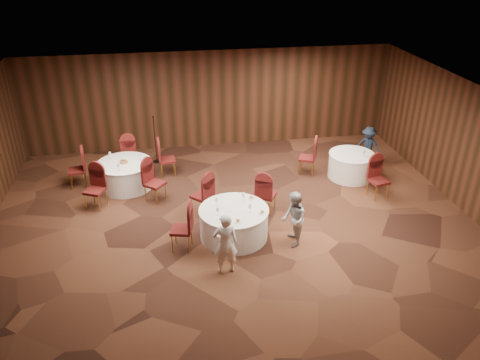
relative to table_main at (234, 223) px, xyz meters
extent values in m
plane|color=black|center=(0.07, 0.55, -0.38)|extent=(12.00, 12.00, 0.00)
plane|color=silver|center=(0.07, 0.55, 2.82)|extent=(12.00, 12.00, 0.00)
plane|color=black|center=(0.07, 5.55, 1.22)|extent=(12.00, 0.00, 12.00)
plane|color=black|center=(0.07, -4.45, 1.22)|extent=(12.00, 0.00, 12.00)
plane|color=black|center=(6.07, 0.55, 1.22)|extent=(0.00, 10.00, 10.00)
cylinder|color=white|center=(0.00, 0.00, -0.02)|extent=(1.60, 1.60, 0.72)
cylinder|color=white|center=(0.00, 0.00, 0.35)|extent=(1.64, 1.64, 0.03)
cylinder|color=white|center=(-2.65, 2.98, -0.02)|extent=(1.52, 1.52, 0.72)
cylinder|color=white|center=(-2.65, 2.98, 0.35)|extent=(1.55, 1.55, 0.03)
cylinder|color=white|center=(3.88, 2.50, -0.02)|extent=(1.31, 1.31, 0.72)
cylinder|color=white|center=(3.88, 2.50, 0.35)|extent=(1.33, 1.33, 0.03)
cylinder|color=silver|center=(0.29, 0.36, 0.37)|extent=(0.06, 0.06, 0.01)
cylinder|color=silver|center=(0.29, 0.36, 0.43)|extent=(0.01, 0.01, 0.11)
cone|color=silver|center=(0.29, 0.36, 0.53)|extent=(0.08, 0.08, 0.10)
cylinder|color=silver|center=(0.35, -0.17, 0.37)|extent=(0.06, 0.06, 0.01)
cylinder|color=silver|center=(0.35, -0.17, 0.43)|extent=(0.01, 0.01, 0.11)
cone|color=silver|center=(0.35, -0.17, 0.53)|extent=(0.08, 0.08, 0.10)
cylinder|color=silver|center=(-0.37, 0.25, 0.37)|extent=(0.06, 0.06, 0.01)
cylinder|color=silver|center=(-0.37, 0.25, 0.43)|extent=(0.01, 0.01, 0.11)
cone|color=silver|center=(-0.37, 0.25, 0.53)|extent=(0.08, 0.08, 0.10)
cylinder|color=silver|center=(-0.39, -0.19, 0.37)|extent=(0.06, 0.06, 0.01)
cylinder|color=silver|center=(-0.39, -0.19, 0.43)|extent=(0.01, 0.01, 0.11)
cone|color=silver|center=(-0.39, -0.19, 0.53)|extent=(0.08, 0.08, 0.10)
cylinder|color=white|center=(0.01, -0.54, 0.37)|extent=(0.15, 0.15, 0.01)
sphere|color=#9E6B33|center=(0.01, -0.54, 0.41)|extent=(0.08, 0.08, 0.08)
cylinder|color=white|center=(0.62, -0.27, 0.37)|extent=(0.15, 0.15, 0.01)
sphere|color=#9E6B33|center=(0.62, -0.27, 0.41)|extent=(0.08, 0.08, 0.08)
cylinder|color=white|center=(0.49, 0.42, 0.37)|extent=(0.15, 0.15, 0.01)
sphere|color=#9E6B33|center=(0.49, 0.42, 0.41)|extent=(0.08, 0.08, 0.08)
cylinder|color=silver|center=(-2.20, 3.11, 0.37)|extent=(0.06, 0.06, 0.01)
cylinder|color=silver|center=(-2.20, 3.11, 0.43)|extent=(0.01, 0.01, 0.11)
cone|color=silver|center=(-2.20, 3.11, 0.53)|extent=(0.08, 0.08, 0.10)
cylinder|color=silver|center=(-3.04, 3.30, 0.37)|extent=(0.06, 0.06, 0.01)
cylinder|color=silver|center=(-3.04, 3.30, 0.43)|extent=(0.01, 0.01, 0.11)
cone|color=silver|center=(-3.04, 3.30, 0.53)|extent=(0.08, 0.08, 0.10)
cylinder|color=silver|center=(-2.75, 2.50, 0.37)|extent=(0.06, 0.06, 0.01)
cylinder|color=silver|center=(-2.75, 2.50, 0.43)|extent=(0.01, 0.01, 0.11)
cone|color=silver|center=(-2.75, 2.50, 0.53)|extent=(0.08, 0.08, 0.10)
cylinder|color=#8F6139|center=(-2.65, 2.98, 0.39)|extent=(0.22, 0.22, 0.06)
sphere|color=#9E6B33|center=(-2.68, 3.00, 0.45)|extent=(0.07, 0.07, 0.07)
sphere|color=#9E6B33|center=(-2.61, 2.96, 0.45)|extent=(0.07, 0.07, 0.07)
cylinder|color=silver|center=(4.11, 2.27, 0.37)|extent=(0.06, 0.06, 0.01)
cylinder|color=silver|center=(4.11, 2.27, 0.43)|extent=(0.01, 0.01, 0.11)
cone|color=silver|center=(4.11, 2.27, 0.53)|extent=(0.08, 0.08, 0.10)
cylinder|color=black|center=(-1.78, 4.49, -0.37)|extent=(0.24, 0.24, 0.02)
cylinder|color=black|center=(-1.78, 4.49, 0.39)|extent=(0.02, 0.02, 1.49)
cylinder|color=black|center=(-1.78, 4.54, 1.11)|extent=(0.04, 0.12, 0.04)
imported|color=white|center=(-0.37, -1.27, 0.34)|extent=(0.53, 0.36, 1.43)
imported|color=#AEAEB3|center=(1.29, -0.52, 0.29)|extent=(0.57, 0.70, 1.33)
imported|color=#151F2F|center=(4.69, 3.24, 0.24)|extent=(0.88, 0.89, 1.23)
camera|label=1|loc=(-1.38, -9.17, 6.02)|focal=35.00mm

